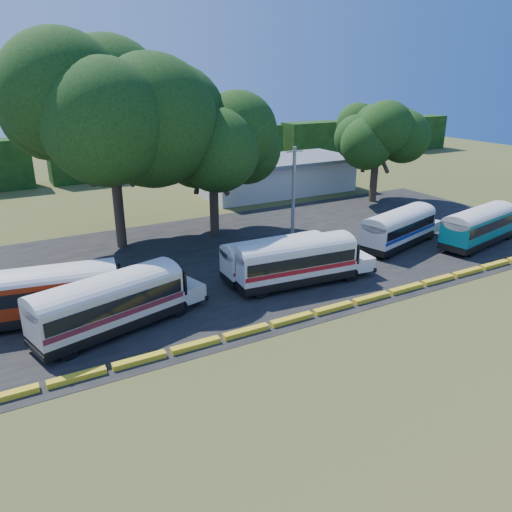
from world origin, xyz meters
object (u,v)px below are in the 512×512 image
bus_white_red (297,259)px  bus_teal (480,224)px  bus_red (47,291)px  bus_cream_west (111,300)px  tree_west (108,99)px

bus_white_red → bus_teal: size_ratio=1.02×
bus_teal → bus_white_red: bearing=167.2°
bus_red → bus_cream_west: 4.19m
bus_white_red → bus_red: bearing=175.8°
tree_west → bus_red: bearing=-122.7°
bus_red → tree_west: size_ratio=0.63×
bus_red → bus_cream_west: bus_cream_west is taller
bus_red → bus_teal: bearing=4.4°
bus_teal → tree_west: (-26.03, 14.09, 9.85)m
bus_cream_west → tree_west: (4.22, 14.12, 9.80)m
bus_red → tree_west: tree_west is taller
tree_west → bus_teal: bearing=-28.4°
bus_cream_west → bus_white_red: 12.52m
bus_cream_west → bus_teal: size_ratio=1.04×
bus_teal → bus_red: bearing=163.5°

